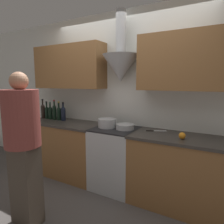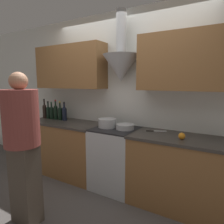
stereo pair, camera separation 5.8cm
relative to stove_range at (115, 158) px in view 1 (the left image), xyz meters
name	(u,v)px [view 1 (the left image)]	position (x,y,z in m)	size (l,w,h in m)	color
ground_plane	(104,197)	(0.00, -0.31, -0.45)	(12.00, 12.00, 0.00)	#4C4744
wall_back	(123,88)	(-0.02, 0.27, 1.02)	(8.40, 0.53, 2.60)	silver
counter_left	(66,148)	(-0.96, 0.00, 0.00)	(1.33, 0.62, 0.90)	brown
counter_right	(178,171)	(0.89, 0.00, 0.00)	(1.19, 0.62, 0.90)	brown
stove_range	(115,158)	(0.00, 0.00, 0.00)	(0.62, 0.60, 0.90)	#B7BABC
wine_bottle_0	(43,111)	(-1.54, 0.06, 0.59)	(0.07, 0.07, 0.35)	black
wine_bottle_1	(47,112)	(-1.45, 0.06, 0.57)	(0.07, 0.07, 0.31)	black
wine_bottle_2	(50,112)	(-1.35, 0.06, 0.57)	(0.07, 0.07, 0.31)	black
wine_bottle_3	(54,112)	(-1.25, 0.06, 0.59)	(0.07, 0.07, 0.35)	black
wine_bottle_4	(59,113)	(-1.15, 0.07, 0.57)	(0.07, 0.07, 0.33)	black
wine_bottle_5	(63,113)	(-1.06, 0.07, 0.58)	(0.08, 0.08, 0.32)	black
stock_pot	(107,123)	(-0.14, 0.00, 0.51)	(0.27, 0.27, 0.13)	#B7BABC
mixing_bowl	(125,127)	(0.14, 0.02, 0.48)	(0.25, 0.25, 0.07)	#B7BABC
orange_fruit	(182,136)	(0.94, -0.09, 0.48)	(0.08, 0.08, 0.08)	orange
chefs_knife	(156,131)	(0.56, 0.12, 0.45)	(0.26, 0.14, 0.01)	silver
person_foreground_left	(23,144)	(-0.49, -1.15, 0.46)	(0.37, 0.37, 1.66)	#473D33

